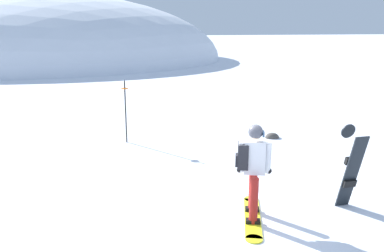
{
  "coord_description": "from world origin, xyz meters",
  "views": [
    {
      "loc": [
        -2.21,
        -6.56,
        3.32
      ],
      "look_at": [
        0.22,
        2.61,
        1.0
      ],
      "focal_mm": 38.05,
      "sensor_mm": 36.0,
      "label": 1
    }
  ],
  "objects": [
    {
      "name": "ground_plane",
      "position": [
        0.0,
        0.0,
        0.0
      ],
      "size": [
        300.0,
        300.0,
        0.0
      ],
      "primitive_type": "plane",
      "color": "white"
    },
    {
      "name": "ridge_peak_main",
      "position": [
        -6.68,
        38.02,
        0.0
      ],
      "size": [
        37.26,
        33.53,
        13.43
      ],
      "color": "white",
      "rests_on": "ground"
    },
    {
      "name": "snowboarder_main",
      "position": [
        0.51,
        -0.38,
        0.92
      ],
      "size": [
        0.84,
        1.73,
        1.71
      ],
      "color": "yellow",
      "rests_on": "ground"
    },
    {
      "name": "spare_snowboard",
      "position": [
        2.4,
        -0.51,
        0.81
      ],
      "size": [
        0.28,
        0.47,
        1.6
      ],
      "color": "black",
      "rests_on": "ground"
    },
    {
      "name": "piste_marker_near",
      "position": [
        -1.12,
        5.11,
        1.06
      ],
      "size": [
        0.2,
        0.2,
        1.86
      ],
      "color": "black",
      "rests_on": "ground"
    },
    {
      "name": "rock_dark",
      "position": [
        3.26,
        4.46,
        0.0
      ],
      "size": [
        0.44,
        0.37,
        0.31
      ],
      "color": "#4C4742",
      "rests_on": "ground"
    }
  ]
}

